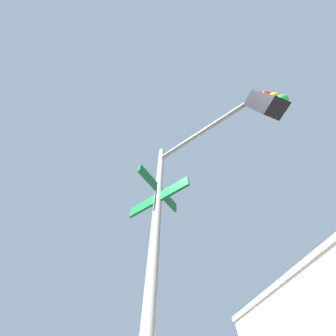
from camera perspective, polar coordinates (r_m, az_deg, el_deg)
traffic_signal_near at (r=2.56m, az=14.79°, el=1.80°), size 2.42×1.81×5.56m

